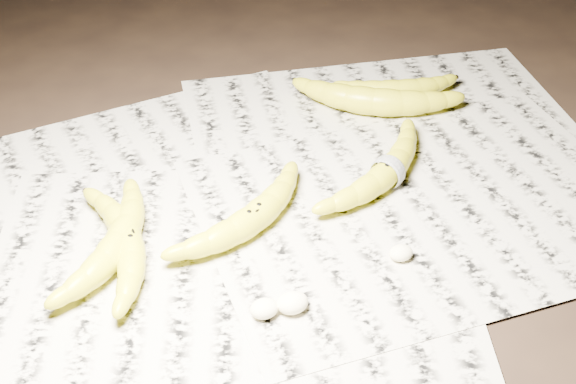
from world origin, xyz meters
name	(u,v)px	position (x,y,z in m)	size (l,w,h in m)	color
ground	(285,226)	(0.00, 0.00, 0.00)	(3.00, 3.00, 0.00)	black
newspaper_patch	(294,200)	(0.03, 0.04, 0.00)	(0.90, 0.70, 0.01)	#B7B19D
banana_left_a	(128,240)	(-0.19, 0.02, 0.03)	(0.20, 0.06, 0.03)	yellow
banana_left_b	(118,241)	(-0.20, 0.02, 0.03)	(0.19, 0.06, 0.04)	yellow
banana_center	(253,216)	(-0.04, 0.00, 0.03)	(0.20, 0.06, 0.04)	yellow
banana_taped	(388,170)	(0.15, 0.02, 0.03)	(0.21, 0.06, 0.04)	yellow
banana_upper_a	(374,99)	(0.22, 0.18, 0.03)	(0.21, 0.07, 0.04)	yellow
banana_upper_b	(399,88)	(0.27, 0.21, 0.02)	(0.16, 0.05, 0.03)	yellow
measuring_tape	(388,170)	(0.15, 0.02, 0.03)	(0.05, 0.05, 0.00)	white
flesh_chunk_a	(264,306)	(-0.08, -0.13, 0.02)	(0.03, 0.03, 0.02)	#FFF4C5
flesh_chunk_b	(292,300)	(-0.05, -0.14, 0.02)	(0.03, 0.03, 0.02)	#FFF4C5
flesh_chunk_c	(401,250)	(0.10, -0.11, 0.02)	(0.03, 0.02, 0.02)	#FFF4C5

